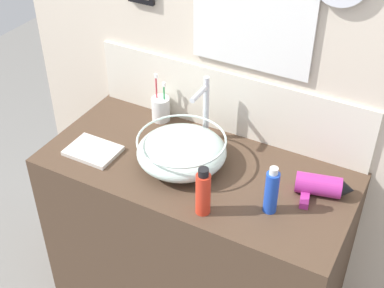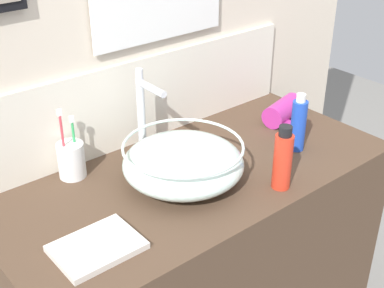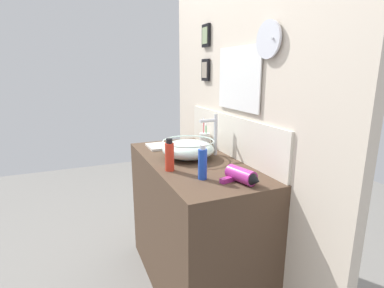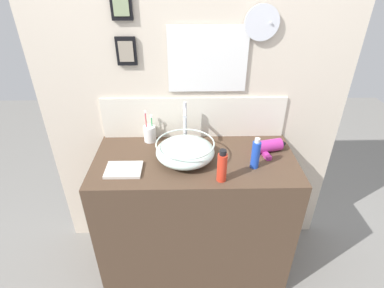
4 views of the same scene
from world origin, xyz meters
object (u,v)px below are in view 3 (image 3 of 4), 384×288
(hair_drier, at_px, (242,176))
(hand_towel, at_px, (158,146))
(toothbrush_cup, at_px, (205,140))
(spray_bottle, at_px, (203,163))
(soap_dispenser, at_px, (170,156))
(faucet, at_px, (214,132))
(glass_bowl_sink, at_px, (188,149))

(hair_drier, bearing_deg, hand_towel, -167.72)
(toothbrush_cup, distance_m, spray_bottle, 0.67)
(toothbrush_cup, height_order, soap_dispenser, toothbrush_cup)
(toothbrush_cup, relative_size, soap_dispenser, 1.15)
(faucet, bearing_deg, glass_bowl_sink, -90.00)
(spray_bottle, relative_size, hand_towel, 0.94)
(glass_bowl_sink, height_order, soap_dispenser, soap_dispenser)
(glass_bowl_sink, relative_size, hand_towel, 1.71)
(hair_drier, distance_m, toothbrush_cup, 0.74)
(faucet, relative_size, toothbrush_cup, 1.29)
(faucet, height_order, hand_towel, faucet)
(glass_bowl_sink, distance_m, faucet, 0.20)
(toothbrush_cup, distance_m, soap_dispenser, 0.58)
(hair_drier, height_order, hand_towel, hair_drier)
(glass_bowl_sink, relative_size, spray_bottle, 1.82)
(glass_bowl_sink, bearing_deg, faucet, 90.00)
(hand_towel, bearing_deg, faucet, 40.02)
(soap_dispenser, relative_size, hand_towel, 0.94)
(spray_bottle, bearing_deg, toothbrush_cup, 153.81)
(spray_bottle, bearing_deg, glass_bowl_sink, 168.56)
(hair_drier, xyz_separation_m, hand_towel, (-0.84, -0.18, -0.03))
(soap_dispenser, relative_size, spray_bottle, 1.01)
(hand_towel, bearing_deg, hair_drier, 12.28)
(faucet, distance_m, toothbrush_cup, 0.25)
(toothbrush_cup, bearing_deg, hand_towel, -109.37)
(faucet, relative_size, spray_bottle, 1.50)
(soap_dispenser, bearing_deg, faucet, 116.81)
(glass_bowl_sink, xyz_separation_m, hand_towel, (-0.33, -0.10, -0.05))
(faucet, relative_size, soap_dispenser, 1.49)
(glass_bowl_sink, distance_m, hair_drier, 0.52)
(glass_bowl_sink, relative_size, soap_dispenser, 1.81)
(glass_bowl_sink, distance_m, spray_bottle, 0.39)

